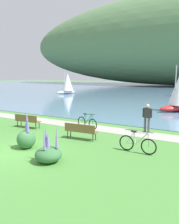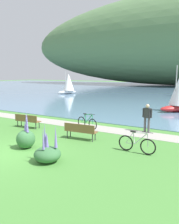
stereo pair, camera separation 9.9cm
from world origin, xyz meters
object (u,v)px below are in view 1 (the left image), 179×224
at_px(park_bench_near_camera, 27,120).
at_px(bicycle_beside_path, 87,122).
at_px(person_at_shoreline, 147,116).
at_px(sailboat_mid_bay, 67,83).
at_px(bicycle_leaning_near_bench, 137,144).
at_px(park_bench_further_along, 81,130).

xyz_separation_m(park_bench_near_camera, bicycle_beside_path, (3.45, 1.85, -0.12)).
xyz_separation_m(bicycle_beside_path, person_at_shoreline, (3.58, 1.11, 0.58)).
xyz_separation_m(person_at_shoreline, sailboat_mid_bay, (-20.29, 19.39, 0.89)).
bearing_deg(park_bench_near_camera, bicycle_beside_path, 28.25).
distance_m(person_at_shoreline, sailboat_mid_bay, 28.08).
relative_size(park_bench_near_camera, sailboat_mid_bay, 0.47).
height_order(person_at_shoreline, sailboat_mid_bay, sailboat_mid_bay).
distance_m(park_bench_near_camera, bicycle_leaning_near_bench, 7.85).
relative_size(park_bench_further_along, bicycle_leaning_near_bench, 1.04).
bearing_deg(sailboat_mid_bay, bicycle_beside_path, -50.82).
bearing_deg(person_at_shoreline, park_bench_near_camera, -157.12).
bearing_deg(person_at_shoreline, sailboat_mid_bay, 136.30).
xyz_separation_m(park_bench_further_along, sailboat_mid_bay, (-17.75, 22.84, 1.35)).
relative_size(park_bench_further_along, bicycle_beside_path, 1.06).
bearing_deg(person_at_shoreline, bicycle_leaning_near_bench, -78.79).
bearing_deg(bicycle_leaning_near_bench, park_bench_near_camera, 173.38).
bearing_deg(bicycle_beside_path, park_bench_further_along, -66.07).
distance_m(bicycle_beside_path, sailboat_mid_bay, 26.49).
distance_m(park_bench_further_along, sailboat_mid_bay, 28.96).
distance_m(park_bench_further_along, bicycle_beside_path, 2.56).
height_order(bicycle_leaning_near_bench, person_at_shoreline, person_at_shoreline).
bearing_deg(person_at_shoreline, park_bench_further_along, -126.31).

